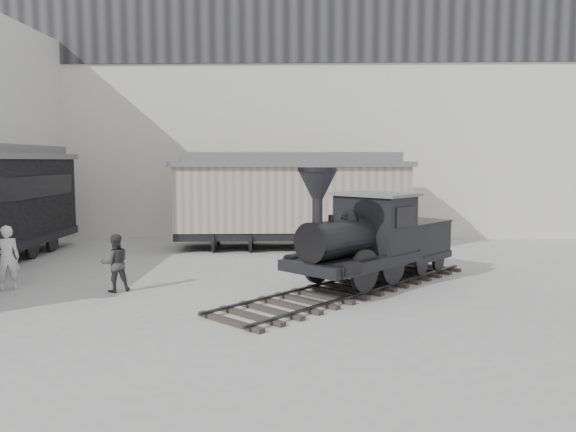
{
  "coord_description": "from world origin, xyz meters",
  "views": [
    {
      "loc": [
        0.1,
        -12.12,
        3.62
      ],
      "look_at": [
        -0.34,
        4.14,
        2.0
      ],
      "focal_mm": 35.0,
      "sensor_mm": 36.0,
      "label": 1
    }
  ],
  "objects_px": {
    "visitor_b": "(115,263)",
    "boxcar": "(291,198)",
    "visitor_a": "(7,258)",
    "locomotive": "(368,244)"
  },
  "relations": [
    {
      "from": "visitor_b",
      "to": "boxcar",
      "type": "bearing_deg",
      "value": -149.54
    },
    {
      "from": "visitor_a",
      "to": "visitor_b",
      "type": "distance_m",
      "value": 3.07
    },
    {
      "from": "locomotive",
      "to": "visitor_a",
      "type": "distance_m",
      "value": 10.15
    },
    {
      "from": "visitor_b",
      "to": "locomotive",
      "type": "bearing_deg",
      "value": 158.48
    },
    {
      "from": "boxcar",
      "to": "visitor_a",
      "type": "bearing_deg",
      "value": -138.23
    },
    {
      "from": "boxcar",
      "to": "visitor_b",
      "type": "relative_size",
      "value": 6.13
    },
    {
      "from": "boxcar",
      "to": "visitor_b",
      "type": "bearing_deg",
      "value": -124.17
    },
    {
      "from": "boxcar",
      "to": "visitor_b",
      "type": "xyz_separation_m",
      "value": [
        -4.7,
        -7.87,
        -1.27
      ]
    },
    {
      "from": "visitor_a",
      "to": "boxcar",
      "type": "bearing_deg",
      "value": -167.62
    },
    {
      "from": "locomotive",
      "to": "boxcar",
      "type": "height_order",
      "value": "boxcar"
    }
  ]
}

